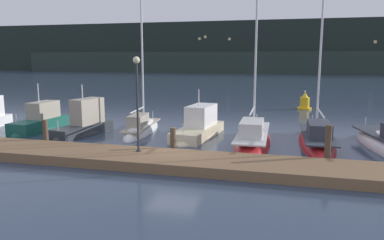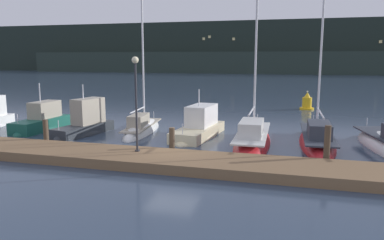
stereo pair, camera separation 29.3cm
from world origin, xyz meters
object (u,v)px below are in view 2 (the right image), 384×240
object	(u,v)px
motorboat_berth_2	(42,125)
dock_lamppost	(136,89)
motorboat_berth_3	(85,128)
sailboat_berth_4	(142,130)
motorboat_berth_5	(199,131)
sailboat_berth_6	(252,142)
sailboat_berth_7	(317,142)
channel_buoy	(307,103)

from	to	relation	value
motorboat_berth_2	dock_lamppost	world-z (taller)	dock_lamppost
motorboat_berth_3	dock_lamppost	xyz separation A→B (m)	(5.71, -4.78, 3.01)
sailboat_berth_4	motorboat_berth_5	bearing A→B (deg)	-4.40
dock_lamppost	motorboat_berth_5	bearing A→B (deg)	76.38
motorboat_berth_3	motorboat_berth_5	size ratio (longest dim) A/B	0.85
motorboat_berth_3	sailboat_berth_6	world-z (taller)	sailboat_berth_6
dock_lamppost	sailboat_berth_7	bearing A→B (deg)	34.20
motorboat_berth_2	motorboat_berth_5	xyz separation A→B (m)	(10.74, 0.81, 0.00)
sailboat_berth_4	channel_buoy	xyz separation A→B (m)	(10.72, 14.12, 0.50)
sailboat_berth_4	sailboat_berth_7	world-z (taller)	sailboat_berth_7
motorboat_berth_2	motorboat_berth_3	distance (m)	3.59
sailboat_berth_4	sailboat_berth_7	xyz separation A→B (m)	(10.89, -0.64, 0.03)
sailboat_berth_6	sailboat_berth_7	world-z (taller)	sailboat_berth_7
motorboat_berth_2	sailboat_berth_7	world-z (taller)	sailboat_berth_7
motorboat_berth_2	channel_buoy	distance (m)	23.22
sailboat_berth_7	channel_buoy	distance (m)	14.77
motorboat_berth_3	sailboat_berth_6	bearing A→B (deg)	-0.70
motorboat_berth_5	sailboat_berth_7	size ratio (longest dim) A/B	0.55
sailboat_berth_4	channel_buoy	distance (m)	17.73
motorboat_berth_5	sailboat_berth_6	distance (m)	3.74
motorboat_berth_2	channel_buoy	xyz separation A→B (m)	(17.53, 15.23, 0.31)
motorboat_berth_5	sailboat_berth_7	bearing A→B (deg)	-2.79
motorboat_berth_3	sailboat_berth_4	xyz separation A→B (m)	(3.25, 1.58, -0.24)
motorboat_berth_3	channel_buoy	size ratio (longest dim) A/B	2.91
motorboat_berth_5	channel_buoy	size ratio (longest dim) A/B	3.43
motorboat_berth_2	motorboat_berth_5	world-z (taller)	motorboat_berth_2
channel_buoy	motorboat_berth_3	bearing A→B (deg)	-131.65
motorboat_berth_2	sailboat_berth_6	xyz separation A→B (m)	(14.19, -0.61, -0.18)
sailboat_berth_4	channel_buoy	bearing A→B (deg)	52.80
sailboat_berth_4	channel_buoy	size ratio (longest dim) A/B	5.67
sailboat_berth_7	channel_buoy	size ratio (longest dim) A/B	6.25
sailboat_berth_7	dock_lamppost	xyz separation A→B (m)	(-8.43, -5.73, 3.22)
motorboat_berth_5	sailboat_berth_6	world-z (taller)	sailboat_berth_6
motorboat_berth_2	sailboat_berth_7	distance (m)	17.70
motorboat_berth_3	dock_lamppost	distance (m)	8.03
motorboat_berth_2	dock_lamppost	size ratio (longest dim) A/B	1.12
motorboat_berth_2	channel_buoy	world-z (taller)	motorboat_berth_2
motorboat_berth_5	dock_lamppost	distance (m)	6.95
motorboat_berth_2	motorboat_berth_3	bearing A→B (deg)	-7.62
sailboat_berth_6	channel_buoy	bearing A→B (deg)	78.11
motorboat_berth_5	sailboat_berth_7	world-z (taller)	sailboat_berth_7
sailboat_berth_6	channel_buoy	size ratio (longest dim) A/B	6.07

